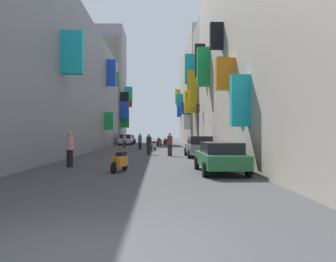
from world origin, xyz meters
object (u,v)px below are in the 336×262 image
parked_car_grey (199,146)px  pedestrian_crossing (70,149)px  pedestrian_near_right (170,144)px  pedestrian_near_left (149,144)px  traffic_light_near_corner (198,119)px  parked_car_black (129,139)px  parked_car_silver (126,139)px  scooter_silver (153,145)px  scooter_blue (148,142)px  scooter_green (159,141)px  scooter_black (166,142)px  pedestrian_far_away (140,141)px  pedestrian_mid_street (125,141)px  scooter_orange (120,161)px  scooter_red (159,142)px  parked_car_green (220,156)px

parked_car_grey → pedestrian_crossing: pedestrian_crossing is taller
pedestrian_near_right → pedestrian_near_left: bearing=138.5°
traffic_light_near_corner → parked_car_grey: bearing=-95.8°
parked_car_black → pedestrian_crossing: pedestrian_crossing is taller
parked_car_silver → pedestrian_near_left: 22.19m
scooter_silver → pedestrian_near_left: size_ratio=1.15×
scooter_blue → traffic_light_near_corner: 17.59m
parked_car_grey → scooter_green: size_ratio=2.25×
scooter_black → pedestrian_far_away: 11.68m
pedestrian_far_away → traffic_light_near_corner: traffic_light_near_corner is taller
scooter_silver → scooter_blue: (-0.85, 13.22, -0.00)m
parked_car_silver → pedestrian_mid_street: (0.70, -9.12, 0.02)m
scooter_green → scooter_blue: 7.90m
traffic_light_near_corner → parked_car_silver: bearing=114.5°
parked_car_grey → pedestrian_near_right: pedestrian_near_right is taller
scooter_orange → pedestrian_far_away: 20.45m
pedestrian_mid_street → scooter_orange: bearing=-84.9°
pedestrian_crossing → pedestrian_mid_street: 22.25m
pedestrian_near_left → parked_car_black: bearing=98.0°
parked_car_black → pedestrian_crossing: bearing=-89.5°
parked_car_black → scooter_green: 4.81m
pedestrian_near_left → scooter_orange: bearing=-94.7°
scooter_blue → pedestrian_near_right: bearing=-84.2°
scooter_silver → pedestrian_crossing: size_ratio=1.06×
scooter_green → scooter_red: bearing=-90.0°
parked_car_grey → scooter_silver: bearing=109.0°
scooter_silver → pedestrian_mid_street: (-3.34, 5.26, 0.33)m
scooter_green → traffic_light_near_corner: size_ratio=0.44×
parked_car_silver → traffic_light_near_corner: 19.74m
scooter_green → pedestrian_near_right: (0.77, -29.87, 0.39)m
parked_car_green → scooter_red: 30.65m
parked_car_grey → scooter_blue: (-4.30, 23.23, -0.31)m
parked_car_silver → scooter_silver: (4.04, -14.38, -0.31)m
parked_car_green → scooter_green: 40.69m
pedestrian_near_left → pedestrian_near_right: bearing=-41.5°
scooter_silver → pedestrian_mid_street: bearing=122.4°
scooter_green → scooter_red: 10.06m
parked_car_green → scooter_blue: parked_car_green is taller
parked_car_grey → pedestrian_crossing: (-7.31, -6.98, 0.12)m
pedestrian_near_right → traffic_light_near_corner: (2.71, 5.41, 2.08)m
scooter_blue → pedestrian_far_away: (-0.51, -11.84, 0.36)m
parked_car_black → traffic_light_near_corner: size_ratio=1.04×
parked_car_green → parked_car_black: (-7.38, 40.36, 0.02)m
scooter_blue → pedestrian_far_away: 11.86m
traffic_light_near_corner → scooter_green: bearing=98.1°
parked_car_grey → parked_car_black: parked_car_grey is taller
scooter_orange → pedestrian_mid_street: 24.43m
pedestrian_crossing → scooter_blue: bearing=84.3°
scooter_blue → traffic_light_near_corner: traffic_light_near_corner is taller
pedestrian_far_away → scooter_green: bearing=84.2°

